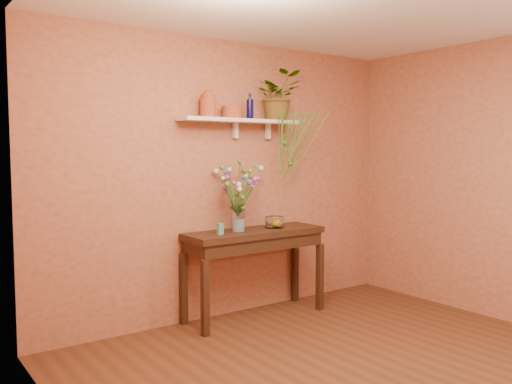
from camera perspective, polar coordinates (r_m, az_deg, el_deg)
name	(u,v)px	position (r m, az deg, el deg)	size (l,w,h in m)	color
room	(388,192)	(3.76, 13.95, 0.03)	(4.04, 4.04, 2.70)	#57301B
sideboard	(255,243)	(5.22, -0.13, -5.43)	(1.42, 0.46, 0.86)	#351B10
wall_shelf	(241,121)	(5.21, -1.57, 7.57)	(1.30, 0.24, 0.19)	white
terracotta_jug	(208,104)	(5.02, -5.14, 9.31)	(0.18, 0.18, 0.25)	#B14C27
terracotta_pot	(232,112)	(5.15, -2.61, 8.50)	(0.19, 0.19, 0.12)	#B14C27
blue_bottle	(250,109)	(5.29, -0.64, 8.88)	(0.08, 0.08, 0.25)	#0B083A
spider_plant	(278,96)	(5.49, 2.37, 10.23)	(0.45, 0.39, 0.49)	#3E6522
plant_fronds	(292,143)	(5.38, 3.82, 5.25)	(0.62, 0.37, 0.75)	#3E6522
glass_vase	(238,220)	(5.08, -1.92, -3.01)	(0.12, 0.12, 0.26)	white
bouquet	(238,183)	(5.06, -1.92, 0.99)	(0.54, 0.47, 0.54)	#386B28
glass_bowl	(274,222)	(5.34, 1.98, -3.28)	(0.19, 0.19, 0.11)	white
lemon	(276,223)	(5.33, 2.12, -3.37)	(0.08, 0.08, 0.08)	yellow
carton	(220,229)	(4.91, -3.86, -3.96)	(0.05, 0.04, 0.11)	teal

